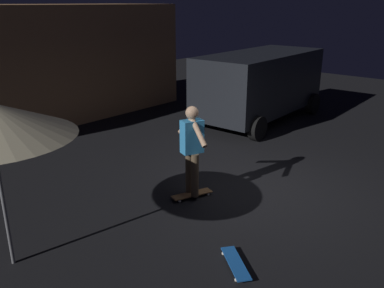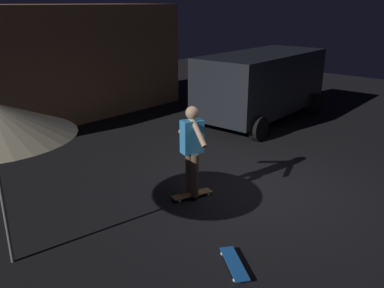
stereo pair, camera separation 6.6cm
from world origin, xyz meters
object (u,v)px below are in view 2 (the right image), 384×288
object	(u,v)px
parked_van	(262,82)
skateboard_ridden	(192,194)
skateboard_spare	(234,264)
skater	(192,145)

from	to	relation	value
parked_van	skateboard_ridden	distance (m)	5.77
parked_van	skateboard_spare	bearing A→B (deg)	-150.04
parked_van	skater	distance (m)	5.66
skateboard_spare	skater	bearing A→B (deg)	56.79
parked_van	skateboard_ridden	bearing A→B (deg)	-160.14
parked_van	skater	world-z (taller)	parked_van
parked_van	skater	bearing A→B (deg)	-160.14
skateboard_ridden	skater	bearing A→B (deg)	0.00
skateboard_ridden	skateboard_spare	distance (m)	2.20
skateboard_ridden	skater	world-z (taller)	skater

